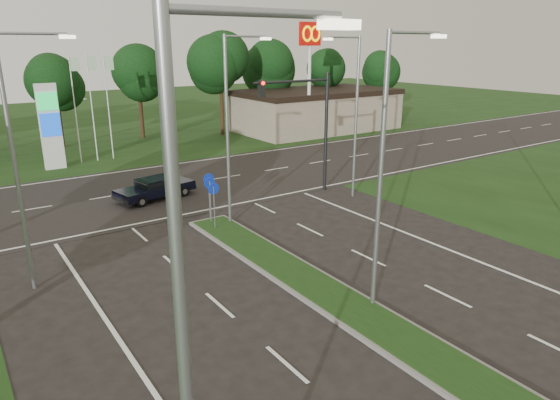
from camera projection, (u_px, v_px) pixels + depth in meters
verge_far at (53, 125)px, 55.19m from camera, size 160.00×50.00×0.02m
cross_road at (156, 189)px, 30.80m from camera, size 160.00×12.00×0.02m
median_kerb at (400, 339)px, 15.04m from camera, size 2.00×26.00×0.12m
commercial_building at (316, 110)px, 51.50m from camera, size 16.00×9.00×4.00m
streetlight_median_near at (386, 160)px, 15.65m from camera, size 2.53×0.22×9.00m
streetlight_median_far at (231, 121)px, 23.52m from camera, size 2.53×0.22×9.00m
streetlight_left_near at (200, 353)px, 5.91m from camera, size 2.53×0.22×9.00m
streetlight_left_far at (19, 152)px, 16.93m from camera, size 2.53×0.22×9.00m
streetlight_right_far at (354, 110)px, 27.72m from camera, size 2.53×0.22×9.00m
traffic_signal at (309, 115)px, 28.55m from camera, size 5.10×0.42×7.00m
median_signs at (211, 191)px, 24.30m from camera, size 1.16×1.76×2.38m
gas_pylon at (53, 124)px, 34.92m from camera, size 5.80×1.26×8.00m
mcdonalds_sign at (310, 51)px, 44.38m from camera, size 2.20×0.47×10.40m
treeline_far at (80, 66)px, 41.34m from camera, size 6.00×6.00×9.90m
navy_sedan at (155, 188)px, 28.70m from camera, size 4.68×2.64×1.21m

